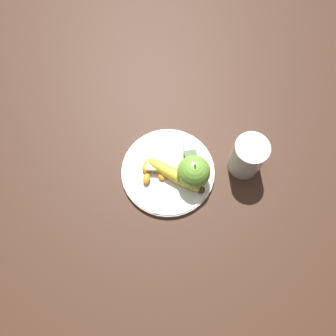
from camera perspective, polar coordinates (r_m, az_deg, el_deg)
ground_plane at (r=0.85m, az=0.00°, el=-0.77°), size 3.00×3.00×0.00m
plate at (r=0.84m, az=0.00°, el=-0.59°), size 0.24×0.24×0.01m
juice_glass at (r=0.83m, az=13.64°, el=1.87°), size 0.08×0.08×0.11m
apple at (r=0.80m, az=4.48°, el=-0.68°), size 0.08×0.08×0.09m
banana at (r=0.82m, az=1.22°, el=-1.28°), size 0.13×0.15×0.03m
bread_slice at (r=0.84m, az=-0.29°, el=2.40°), size 0.12×0.11×0.02m
fork at (r=0.84m, az=-0.55°, el=-0.31°), size 0.19×0.09×0.00m
jam_packet at (r=0.84m, az=4.02°, el=1.67°), size 0.04×0.03×0.02m
orange_segment_0 at (r=0.83m, az=-3.93°, el=-0.15°), size 0.03×0.02×0.02m
orange_segment_1 at (r=0.83m, az=-2.55°, el=0.13°), size 0.02×0.03×0.02m
orange_segment_2 at (r=0.83m, az=-1.16°, el=-1.44°), size 0.03×0.02×0.02m
orange_segment_3 at (r=0.84m, az=-1.40°, el=1.18°), size 0.03×0.02×0.02m
orange_segment_4 at (r=0.84m, az=-3.62°, el=0.54°), size 0.03×0.02×0.01m
orange_segment_5 at (r=0.82m, az=-3.75°, el=-1.90°), size 0.03×0.03×0.02m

